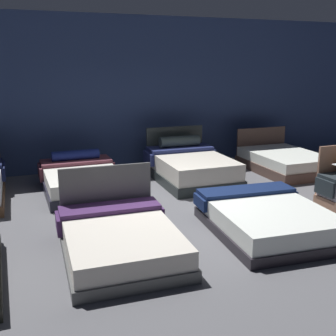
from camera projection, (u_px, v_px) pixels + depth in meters
ground_plane at (170, 214)px, 6.82m from camera, size 18.00×18.00×0.02m
showroom_back_wall at (120, 94)px, 9.49m from camera, size 18.00×0.06×3.50m
bed_1 at (120, 238)px, 5.34m from camera, size 1.52×1.98×0.98m
bed_2 at (267, 219)px, 6.03m from camera, size 1.71×2.06×0.47m
bed_5 at (82, 179)px, 7.98m from camera, size 1.53×2.06×0.70m
bed_6 at (190, 167)px, 8.70m from camera, size 1.56×2.09×1.03m
bed_7 at (284, 161)px, 9.50m from camera, size 1.49×2.09×0.88m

